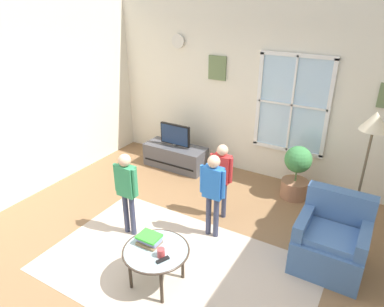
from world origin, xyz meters
name	(u,v)px	position (x,y,z in m)	size (l,w,h in m)	color
ground_plane	(165,265)	(0.00, 0.00, -0.01)	(5.99, 6.07, 0.02)	olive
back_wall	(260,90)	(0.02, 2.79, 1.48)	(5.39, 0.17, 2.97)	silver
area_rug	(177,267)	(0.15, 0.03, 0.00)	(3.11, 1.91, 0.01)	#C6B29E
tv_stand	(176,156)	(-1.28, 2.22, 0.21)	(1.14, 0.47, 0.41)	#4C4C51
television	(175,135)	(-1.28, 2.21, 0.63)	(0.58, 0.08, 0.41)	#4C4C4C
armchair	(331,242)	(1.65, 0.99, 0.33)	(0.76, 0.74, 0.87)	#476B9E
coffee_table	(156,252)	(0.10, -0.27, 0.42)	(0.72, 0.72, 0.46)	#99B2B7
book_stack	(149,239)	(-0.03, -0.22, 0.51)	(0.25, 0.19, 0.11)	#937048
cup	(161,253)	(0.20, -0.33, 0.50)	(0.08, 0.08, 0.09)	#BF3F3F
remote_near_books	(163,260)	(0.25, -0.37, 0.47)	(0.04, 0.14, 0.02)	black
person_green_shirt	(127,185)	(-0.73, 0.27, 0.72)	(0.35, 0.16, 1.16)	#333851
person_red_shirt	(222,173)	(0.12, 1.23, 0.70)	(0.33, 0.15, 1.11)	#333851
person_blue_shirt	(213,187)	(0.22, 0.78, 0.73)	(0.35, 0.16, 1.16)	#333851
potted_plant_by_window	(296,172)	(0.88, 2.29, 0.44)	(0.42, 0.42, 0.85)	#9E6B4C
floor_lamp	(372,135)	(1.80, 1.61, 1.45)	(0.32, 0.32, 1.74)	black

